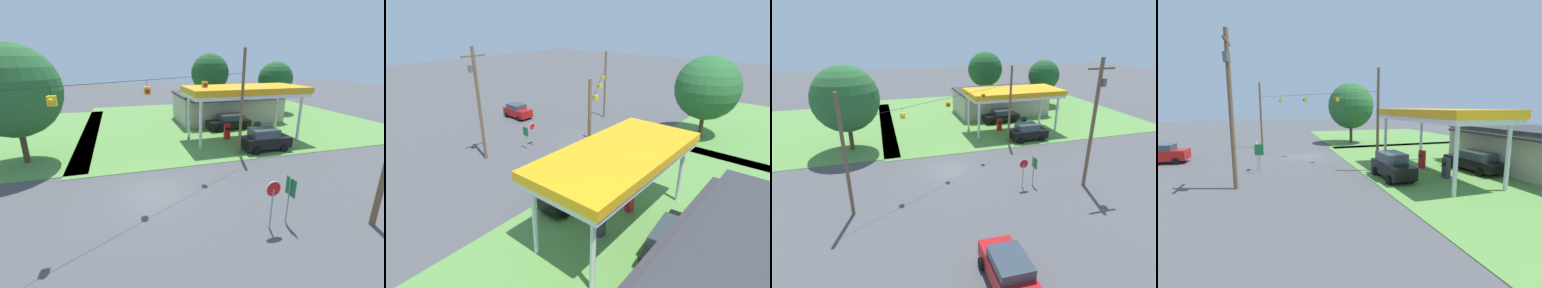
# 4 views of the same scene
# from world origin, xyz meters

# --- Properties ---
(ground_plane) EXTENTS (160.00, 160.00, 0.00)m
(ground_plane) POSITION_xyz_m (0.00, 0.00, 0.00)
(ground_plane) COLOR #4C4C4F
(grass_verge_station_corner) EXTENTS (36.00, 28.00, 0.04)m
(grass_verge_station_corner) POSITION_xyz_m (12.32, 17.45, 0.02)
(grass_verge_station_corner) COLOR #5B8E42
(grass_verge_station_corner) RESTS_ON ground
(grass_verge_opposite_corner) EXTENTS (24.00, 24.00, 0.04)m
(grass_verge_opposite_corner) POSITION_xyz_m (-16.00, 16.00, 0.02)
(grass_verge_opposite_corner) COLOR #5B8E42
(grass_verge_opposite_corner) RESTS_ON ground
(gas_station_canopy) EXTENTS (11.57, 5.35, 5.26)m
(gas_station_canopy) POSITION_xyz_m (10.32, 8.98, 4.75)
(gas_station_canopy) COLOR silver
(gas_station_canopy) RESTS_ON ground
(gas_station_store) EXTENTS (13.34, 7.69, 3.68)m
(gas_station_store) POSITION_xyz_m (12.17, 17.43, 1.86)
(gas_station_store) COLOR #B2A893
(gas_station_store) RESTS_ON ground
(fuel_pump_near) EXTENTS (0.71, 0.56, 1.66)m
(fuel_pump_near) POSITION_xyz_m (8.65, 8.98, 0.79)
(fuel_pump_near) COLOR gray
(fuel_pump_near) RESTS_ON ground
(fuel_pump_far) EXTENTS (0.71, 0.56, 1.66)m
(fuel_pump_far) POSITION_xyz_m (11.99, 8.98, 0.79)
(fuel_pump_far) COLOR gray
(fuel_pump_far) RESTS_ON ground
(car_at_pumps_front) EXTENTS (4.26, 2.13, 1.99)m
(car_at_pumps_front) POSITION_xyz_m (10.62, 5.18, 1.01)
(car_at_pumps_front) COLOR black
(car_at_pumps_front) RESTS_ON ground
(car_at_pumps_rear) EXTENTS (5.16, 2.44, 1.75)m
(car_at_pumps_rear) POSITION_xyz_m (10.53, 12.78, 0.91)
(car_at_pumps_rear) COLOR black
(car_at_pumps_rear) RESTS_ON ground
(car_on_crossroad) EXTENTS (2.21, 4.08, 1.85)m
(car_on_crossroad) POSITION_xyz_m (-0.31, -13.66, 0.96)
(car_on_crossroad) COLOR #AD1414
(car_on_crossroad) RESTS_ON ground
(stop_sign_roadside) EXTENTS (0.80, 0.08, 2.50)m
(stop_sign_roadside) POSITION_xyz_m (4.96, -4.81, 1.81)
(stop_sign_roadside) COLOR #99999E
(stop_sign_roadside) RESTS_ON ground
(route_sign) EXTENTS (0.10, 0.70, 2.40)m
(route_sign) POSITION_xyz_m (6.03, -4.60, 1.71)
(route_sign) COLOR gray
(route_sign) RESTS_ON ground
(utility_pole_main) EXTENTS (2.20, 0.44, 10.25)m
(utility_pole_main) POSITION_xyz_m (10.01, -5.93, 5.72)
(utility_pole_main) COLOR brown
(utility_pole_main) RESTS_ON ground
(signal_span_gantry) EXTENTS (16.40, 10.24, 8.58)m
(signal_span_gantry) POSITION_xyz_m (0.00, -0.01, 4.61)
(signal_span_gantry) COLOR brown
(signal_span_gantry) RESTS_ON ground
(tree_behind_station) EXTENTS (5.83, 5.83, 8.62)m
(tree_behind_station) POSITION_xyz_m (12.44, 24.96, 5.69)
(tree_behind_station) COLOR #4C3828
(tree_behind_station) RESTS_ON ground
(tree_west_verge) EXTENTS (6.73, 6.73, 8.91)m
(tree_west_verge) POSITION_xyz_m (-8.79, 7.67, 5.53)
(tree_west_verge) COLOR #4C3828
(tree_west_verge) RESTS_ON ground
(tree_far_back) EXTENTS (5.08, 5.08, 7.43)m
(tree_far_back) POSITION_xyz_m (21.42, 20.89, 4.88)
(tree_far_back) COLOR #4C3828
(tree_far_back) RESTS_ON ground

